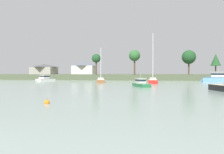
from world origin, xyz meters
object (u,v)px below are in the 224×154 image
cruiser_skyblue (217,80)px  mooring_buoy_orange (47,102)px  cruiser_green (140,85)px  sailboat_wood (101,82)px  sailboat_red (153,82)px  cruiser_white (44,80)px

cruiser_skyblue → mooring_buoy_orange: (-27.75, -53.90, -0.60)m
cruiser_skyblue → cruiser_green: cruiser_skyblue is taller
sailboat_wood → sailboat_red: bearing=-5.8°
cruiser_skyblue → sailboat_wood: 34.16m
cruiser_white → cruiser_green: (33.37, -26.16, -0.08)m
sailboat_red → cruiser_green: (-2.46, -14.89, 0.11)m
cruiser_skyblue → cruiser_green: bearing=-128.7°
cruiser_green → sailboat_wood: (-11.72, 16.34, -0.15)m
sailboat_red → cruiser_green: size_ratio=2.09×
sailboat_wood → mooring_buoy_orange: size_ratio=18.67×
cruiser_green → mooring_buoy_orange: size_ratio=11.84×
sailboat_red → sailboat_wood: sailboat_red is taller
sailboat_wood → mooring_buoy_orange: 44.31m
cruiser_skyblue → cruiser_green: 33.57m
sailboat_red → sailboat_wood: (-14.18, 1.45, -0.04)m
cruiser_green → sailboat_red: bearing=80.6°
cruiser_skyblue → cruiser_white: size_ratio=1.40×
cruiser_green → mooring_buoy_orange: bearing=-103.7°
mooring_buoy_orange → cruiser_green: bearing=76.3°
cruiser_white → cruiser_green: 42.41m
cruiser_skyblue → cruiser_white: 54.35m
cruiser_skyblue → sailboat_wood: bearing=-163.2°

